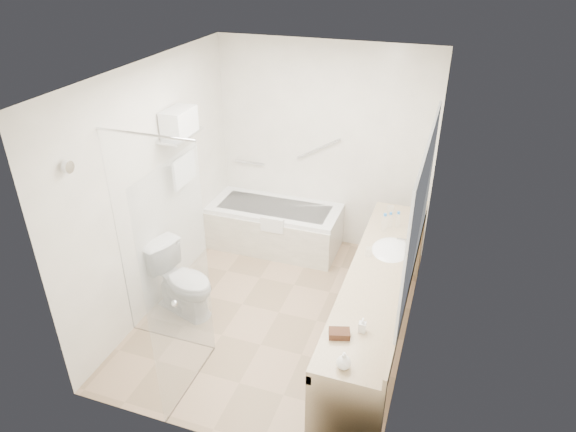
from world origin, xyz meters
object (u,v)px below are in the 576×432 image
(bathtub, at_px, (275,226))
(water_bottle_left, at_px, (384,223))
(toilet, at_px, (183,281))
(amenity_basket, at_px, (339,334))
(vanity_counter, at_px, (378,291))

(bathtub, xyz_separation_m, water_bottle_left, (1.43, -0.65, 0.66))
(toilet, height_order, amenity_basket, amenity_basket)
(amenity_basket, bearing_deg, water_bottle_left, 88.42)
(vanity_counter, distance_m, toilet, 2.00)
(bathtub, height_order, vanity_counter, vanity_counter)
(bathtub, relative_size, amenity_basket, 10.20)
(bathtub, xyz_separation_m, vanity_counter, (1.52, -1.39, 0.36))
(vanity_counter, xyz_separation_m, water_bottle_left, (-0.10, 0.74, 0.30))
(vanity_counter, relative_size, water_bottle_left, 13.85)
(vanity_counter, distance_m, amenity_basket, 0.97)
(bathtub, distance_m, vanity_counter, 2.09)
(vanity_counter, relative_size, amenity_basket, 17.22)
(vanity_counter, height_order, amenity_basket, vanity_counter)
(toilet, bearing_deg, vanity_counter, -68.55)
(vanity_counter, bearing_deg, water_bottle_left, 97.54)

